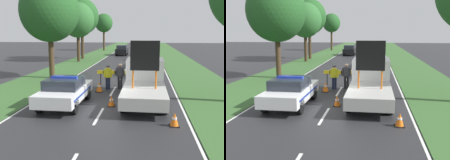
% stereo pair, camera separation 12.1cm
% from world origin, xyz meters
% --- Properties ---
extents(ground_plane, '(160.00, 160.00, 0.00)m').
position_xyz_m(ground_plane, '(0.00, 0.00, 0.00)').
color(ground_plane, '#28282B').
extents(lane_markings, '(7.91, 71.00, 0.01)m').
position_xyz_m(lane_markings, '(0.00, 16.94, 0.00)').
color(lane_markings, silver).
rests_on(lane_markings, ground).
extents(grass_verge_left, '(4.28, 120.00, 0.03)m').
position_xyz_m(grass_verge_left, '(-6.15, 20.00, 0.01)').
color(grass_verge_left, '#38602D').
rests_on(grass_verge_left, ground).
extents(grass_verge_right, '(4.28, 120.00, 0.03)m').
position_xyz_m(grass_verge_right, '(6.15, 20.00, 0.01)').
color(grass_verge_right, '#38602D').
rests_on(grass_verge_right, ground).
extents(police_car, '(1.92, 4.55, 1.55)m').
position_xyz_m(police_car, '(-2.00, -0.48, 0.77)').
color(police_car, white).
rests_on(police_car, ground).
extents(work_truck, '(2.16, 6.33, 3.34)m').
position_xyz_m(work_truck, '(2.00, 1.43, 1.07)').
color(work_truck, white).
rests_on(work_truck, ground).
extents(road_barrier, '(2.45, 0.08, 1.08)m').
position_xyz_m(road_barrier, '(-0.11, 4.80, 0.88)').
color(road_barrier, black).
rests_on(road_barrier, ground).
extents(police_officer, '(0.57, 0.36, 1.59)m').
position_xyz_m(police_officer, '(-0.41, 3.68, 0.95)').
color(police_officer, '#191E38').
rests_on(police_officer, ground).
extents(pedestrian_civilian, '(0.60, 0.38, 1.66)m').
position_xyz_m(pedestrian_civilian, '(0.36, 3.99, 0.98)').
color(pedestrian_civilian, '#232326').
rests_on(pedestrian_civilian, ground).
extents(traffic_cone_near_police, '(0.41, 0.41, 0.57)m').
position_xyz_m(traffic_cone_near_police, '(3.26, -2.85, 0.28)').
color(traffic_cone_near_police, black).
rests_on(traffic_cone_near_police, ground).
extents(traffic_cone_centre_front, '(0.47, 0.47, 0.65)m').
position_xyz_m(traffic_cone_centre_front, '(-0.86, 2.88, 0.32)').
color(traffic_cone_centre_front, black).
rests_on(traffic_cone_centre_front, ground).
extents(traffic_cone_near_truck, '(0.40, 0.40, 0.56)m').
position_xyz_m(traffic_cone_near_truck, '(0.35, -0.31, 0.27)').
color(traffic_cone_near_truck, black).
rests_on(traffic_cone_near_truck, ground).
extents(queued_car_suv_grey, '(1.93, 3.91, 1.46)m').
position_xyz_m(queued_car_suv_grey, '(2.03, 9.57, 0.77)').
color(queued_car_suv_grey, slate).
rests_on(queued_car_suv_grey, ground).
extents(queued_car_wagon_maroon, '(1.85, 4.60, 1.61)m').
position_xyz_m(queued_car_wagon_maroon, '(1.89, 14.99, 0.82)').
color(queued_car_wagon_maroon, maroon).
rests_on(queued_car_wagon_maroon, ground).
extents(queued_car_sedan_silver, '(1.85, 4.46, 1.45)m').
position_xyz_m(queued_car_sedan_silver, '(1.80, 22.15, 0.77)').
color(queued_car_sedan_silver, '#B2B2B7').
rests_on(queued_car_sedan_silver, ground).
extents(queued_car_sedan_black, '(1.79, 4.34, 1.64)m').
position_xyz_m(queued_car_sedan_black, '(-1.90, 29.39, 0.84)').
color(queued_car_sedan_black, black).
rests_on(queued_car_sedan_black, ground).
extents(roadside_tree_near_left, '(3.54, 3.54, 7.37)m').
position_xyz_m(roadside_tree_near_left, '(-6.56, 39.87, 5.46)').
color(roadside_tree_near_left, '#42301E').
rests_on(roadside_tree_near_left, ground).
extents(roadside_tree_near_right, '(4.13, 4.13, 7.36)m').
position_xyz_m(roadside_tree_near_right, '(-6.50, 19.36, 5.16)').
color(roadside_tree_near_right, '#42301E').
rests_on(roadside_tree_near_right, ground).
extents(roadside_tree_mid_right, '(4.62, 4.62, 8.24)m').
position_xyz_m(roadside_tree_mid_right, '(-6.84, 22.87, 5.79)').
color(roadside_tree_mid_right, '#42301E').
rests_on(roadside_tree_mid_right, ground).
extents(roadside_tree_far_left, '(4.67, 4.67, 7.83)m').
position_xyz_m(roadside_tree_far_left, '(-5.57, 7.25, 5.36)').
color(roadside_tree_far_left, '#42301E').
rests_on(roadside_tree_far_left, ground).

